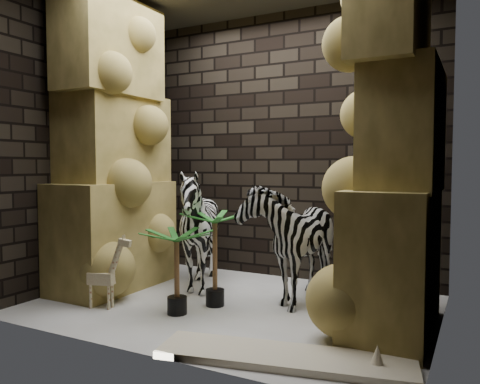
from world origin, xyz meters
The scene contains 13 objects.
floor centered at (0.00, 0.00, 0.00)m, with size 3.50×3.50×0.00m, color white.
wall_back centered at (0.00, 1.25, 1.50)m, with size 3.50×3.50×0.00m, color black.
wall_front centered at (0.00, -1.25, 1.50)m, with size 3.50×3.50×0.00m, color black.
wall_left centered at (-1.75, 0.00, 1.50)m, with size 3.00×3.00×0.00m, color black.
wall_right centered at (1.75, 0.00, 1.50)m, with size 3.00×3.00×0.00m, color black.
rock_pillar_left centered at (-1.40, 0.00, 1.50)m, with size 0.68×1.30×3.00m, color tan, non-canonical shape.
rock_pillar_right centered at (1.42, 0.00, 1.50)m, with size 0.58×1.25×3.00m, color tan, non-canonical shape.
zebra_right centered at (0.42, 0.49, 0.66)m, with size 0.60×1.12×1.32m, color white.
zebra_left centered at (-0.54, 0.31, 0.56)m, with size 0.99×1.23×1.11m, color white.
giraffe_toy centered at (-0.99, -0.60, 0.34)m, with size 0.35×0.12×0.68m, color beige, non-canonical shape.
palm_front centered at (-0.12, -0.08, 0.44)m, with size 0.36×0.36×0.87m, color #214E1C, non-canonical shape.
palm_back centered at (-0.29, -0.43, 0.37)m, with size 0.36×0.36×0.74m, color #214E1C, non-canonical shape.
surfboard centered at (0.89, -0.91, 0.03)m, with size 1.67×0.41×0.05m, color #FBECC9.
Camera 1 is at (2.01, -3.68, 1.27)m, focal length 34.90 mm.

